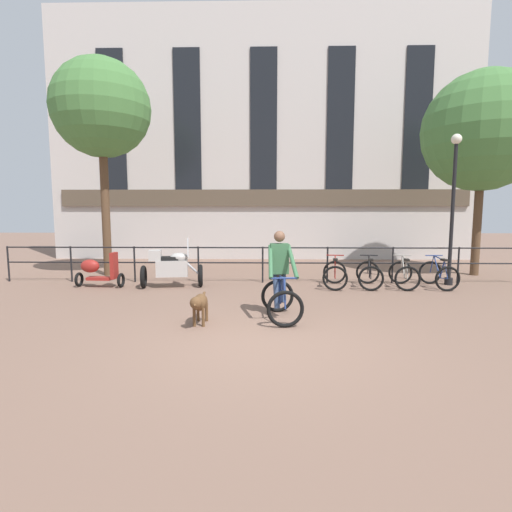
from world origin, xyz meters
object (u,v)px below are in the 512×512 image
at_px(dog, 199,303).
at_px(parked_scooter, 98,270).
at_px(cyclist_with_bike, 280,279).
at_px(parked_motorcycle, 172,267).
at_px(parked_bicycle_mid_right, 404,274).
at_px(parked_bicycle_mid_left, 369,274).
at_px(parked_bicycle_far_end, 439,275).
at_px(parked_bicycle_near_lamp, 335,274).
at_px(street_lamp, 453,201).

xyz_separation_m(dog, parked_scooter, (-3.37, 3.56, 0.05)).
relative_size(cyclist_with_bike, parked_motorcycle, 0.99).
bearing_deg(parked_motorcycle, cyclist_with_bike, -145.42).
bearing_deg(parked_bicycle_mid_right, parked_bicycle_mid_left, 8.86).
xyz_separation_m(parked_bicycle_mid_right, parked_scooter, (-8.36, -0.14, 0.10)).
xyz_separation_m(parked_motorcycle, parked_bicycle_mid_left, (5.39, 0.14, -0.20)).
bearing_deg(cyclist_with_bike, parked_bicycle_far_end, 29.69).
xyz_separation_m(parked_motorcycle, parked_bicycle_far_end, (7.27, 0.14, -0.20)).
height_order(parked_bicycle_near_lamp, parked_bicycle_mid_right, same).
xyz_separation_m(parked_bicycle_mid_left, parked_scooter, (-7.42, -0.14, 0.10)).
relative_size(parked_motorcycle, parked_scooter, 1.32).
bearing_deg(street_lamp, parked_bicycle_near_lamp, -172.83).
height_order(cyclist_with_bike, parked_motorcycle, cyclist_with_bike).
bearing_deg(street_lamp, parked_bicycle_mid_right, -163.64).
distance_m(parked_bicycle_near_lamp, parked_bicycle_mid_left, 0.94).
height_order(parked_bicycle_mid_left, parked_scooter, parked_scooter).
height_order(parked_motorcycle, parked_bicycle_far_end, parked_motorcycle).
bearing_deg(parked_scooter, parked_bicycle_mid_left, -84.84).
height_order(dog, street_lamp, street_lamp).
distance_m(parked_bicycle_mid_left, street_lamp, 3.10).
relative_size(parked_motorcycle, parked_bicycle_mid_left, 1.43).
xyz_separation_m(parked_motorcycle, parked_bicycle_mid_right, (6.33, 0.14, -0.20)).
xyz_separation_m(cyclist_with_bike, parked_bicycle_near_lamp, (1.62, 3.13, -0.41)).
bearing_deg(parked_bicycle_mid_right, dog, 45.36).
bearing_deg(parked_bicycle_mid_left, cyclist_with_bike, 60.62).
bearing_deg(parked_motorcycle, dog, -168.25).
height_order(dog, parked_bicycle_mid_left, parked_bicycle_mid_left).
distance_m(parked_bicycle_mid_left, parked_bicycle_far_end, 1.87).
relative_size(dog, street_lamp, 0.24).
relative_size(parked_bicycle_far_end, parked_scooter, 0.86).
relative_size(cyclist_with_bike, parked_bicycle_mid_right, 1.42).
relative_size(dog, parked_bicycle_far_end, 0.90).
bearing_deg(cyclist_with_bike, parked_bicycle_mid_right, 36.32).
bearing_deg(dog, parked_bicycle_near_lamp, 51.24).
relative_size(parked_motorcycle, parked_bicycle_far_end, 1.53).
xyz_separation_m(dog, street_lamp, (6.40, 4.11, 1.93)).
relative_size(dog, parked_bicycle_mid_left, 0.83).
bearing_deg(dog, parked_bicycle_mid_right, 37.90).
height_order(cyclist_with_bike, parked_scooter, cyclist_with_bike).
relative_size(cyclist_with_bike, parked_bicycle_mid_left, 1.41).
bearing_deg(parked_bicycle_near_lamp, street_lamp, -163.63).
xyz_separation_m(parked_bicycle_far_end, parked_scooter, (-9.29, -0.14, 0.10)).
height_order(parked_motorcycle, parked_bicycle_near_lamp, parked_motorcycle).
bearing_deg(parked_scooter, parked_bicycle_mid_right, -84.96).
distance_m(cyclist_with_bike, parked_motorcycle, 4.13).
distance_m(cyclist_with_bike, parked_bicycle_mid_right, 4.71).
bearing_deg(parked_bicycle_mid_right, parked_bicycle_far_end, -171.15).
height_order(parked_bicycle_far_end, street_lamp, street_lamp).
height_order(parked_bicycle_near_lamp, street_lamp, street_lamp).
height_order(cyclist_with_bike, dog, cyclist_with_bike).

